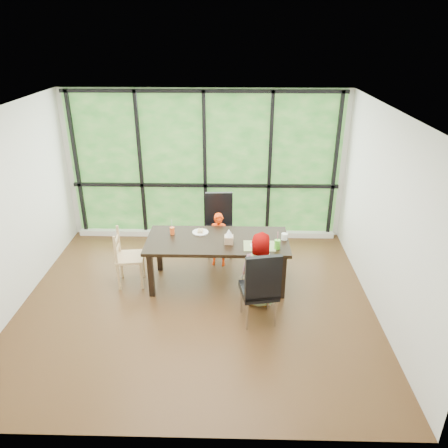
{
  "coord_description": "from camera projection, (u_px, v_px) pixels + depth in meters",
  "views": [
    {
      "loc": [
        0.52,
        -5.13,
        3.62
      ],
      "look_at": [
        0.38,
        0.42,
        1.05
      ],
      "focal_mm": 34.33,
      "sensor_mm": 36.0,
      "label": 1
    }
  ],
  "objects": [
    {
      "name": "straw_pink",
      "position": [
        278.0,
        238.0,
        6.01
      ],
      "size": [
        0.01,
        0.04,
        0.2
      ],
      "primitive_type": "cylinder",
      "rotation": [
        0.14,
        0.0,
        0.0
      ],
      "color": "pink",
      "rests_on": "green_cup"
    },
    {
      "name": "tissue",
      "position": [
        229.0,
        233.0,
        6.17
      ],
      "size": [
        0.12,
        0.12,
        0.11
      ],
      "primitive_type": "cone",
      "color": "white",
      "rests_on": "tissue_box"
    },
    {
      "name": "window_mullions",
      "position": [
        205.0,
        167.0,
        7.61
      ],
      "size": [
        4.8,
        0.06,
        2.65
      ],
      "primitive_type": null,
      "color": "black",
      "rests_on": "back_wall"
    },
    {
      "name": "chair_window_leather",
      "position": [
        219.0,
        226.0,
        7.25
      ],
      "size": [
        0.49,
        0.49,
        1.08
      ],
      "primitive_type": "cube",
      "rotation": [
        0.0,
        0.0,
        0.06
      ],
      "color": "black",
      "rests_on": "ground"
    },
    {
      "name": "back_wall",
      "position": [
        205.0,
        166.0,
        7.66
      ],
      "size": [
        5.0,
        0.0,
        5.0
      ],
      "primitive_type": "plane",
      "rotation": [
        1.57,
        0.0,
        0.0
      ],
      "color": "silver",
      "rests_on": "ground"
    },
    {
      "name": "chair_interior_leather",
      "position": [
        259.0,
        286.0,
        5.59
      ],
      "size": [
        0.54,
        0.54,
        1.08
      ],
      "primitive_type": "cube",
      "rotation": [
        0.0,
        0.0,
        3.33
      ],
      "color": "black",
      "rests_on": "ground"
    },
    {
      "name": "dining_table",
      "position": [
        218.0,
        261.0,
        6.5
      ],
      "size": [
        2.13,
        1.0,
        0.75
      ],
      "primitive_type": "cube",
      "rotation": [
        0.0,
        0.0,
        0.03
      ],
      "color": "black",
      "rests_on": "ground"
    },
    {
      "name": "plate_far",
      "position": [
        200.0,
        232.0,
        6.55
      ],
      "size": [
        0.25,
        0.25,
        0.02
      ],
      "primitive_type": "cylinder",
      "color": "white",
      "rests_on": "dining_table"
    },
    {
      "name": "ground",
      "position": [
        197.0,
        302.0,
        6.19
      ],
      "size": [
        5.0,
        5.0,
        0.0
      ],
      "primitive_type": "plane",
      "color": "black",
      "rests_on": "ground"
    },
    {
      "name": "chair_end_beech",
      "position": [
        130.0,
        257.0,
        6.46
      ],
      "size": [
        0.45,
        0.46,
        0.9
      ],
      "primitive_type": "cube",
      "rotation": [
        0.0,
        0.0,
        1.69
      ],
      "color": "tan",
      "rests_on": "ground"
    },
    {
      "name": "crepe_rolls_far",
      "position": [
        200.0,
        231.0,
        6.53
      ],
      "size": [
        0.1,
        0.12,
        0.04
      ],
      "primitive_type": null,
      "color": "tan",
      "rests_on": "plate_far"
    },
    {
      "name": "child_older",
      "position": [
        261.0,
        270.0,
        5.93
      ],
      "size": [
        0.58,
        0.42,
        1.1
      ],
      "primitive_type": "imported",
      "rotation": [
        0.0,
        0.0,
        3.0
      ],
      "color": "gray",
      "rests_on": "ground"
    },
    {
      "name": "green_cup",
      "position": [
        277.0,
        244.0,
        6.05
      ],
      "size": [
        0.09,
        0.09,
        0.14
      ],
      "primitive_type": "cylinder",
      "color": "#5BCF2F",
      "rests_on": "dining_table"
    },
    {
      "name": "foliage_backdrop",
      "position": [
        205.0,
        166.0,
        7.64
      ],
      "size": [
        4.8,
        0.02,
        2.65
      ],
      "primitive_type": "cube",
      "color": "#184B18",
      "rests_on": "back_wall"
    },
    {
      "name": "window_sill",
      "position": [
        206.0,
        233.0,
        8.12
      ],
      "size": [
        4.8,
        0.12,
        0.1
      ],
      "primitive_type": "cube",
      "color": "silver",
      "rests_on": "ground"
    },
    {
      "name": "placemat",
      "position": [
        259.0,
        246.0,
        6.15
      ],
      "size": [
        0.45,
        0.33,
        0.01
      ],
      "primitive_type": "cube",
      "color": "tan",
      "rests_on": "dining_table"
    },
    {
      "name": "orange_cup",
      "position": [
        172.0,
        231.0,
        6.48
      ],
      "size": [
        0.07,
        0.07,
        0.11
      ],
      "primitive_type": "cylinder",
      "color": "#EE5A22",
      "rests_on": "dining_table"
    },
    {
      "name": "crepe_rolls_near",
      "position": [
        258.0,
        244.0,
        6.14
      ],
      "size": [
        0.1,
        0.12,
        0.04
      ],
      "primitive_type": null,
      "color": "tan",
      "rests_on": "plate_near"
    },
    {
      "name": "child_toddler",
      "position": [
        219.0,
        240.0,
        6.98
      ],
      "size": [
        0.36,
        0.26,
        0.92
      ],
      "primitive_type": "imported",
      "rotation": [
        0.0,
        0.0,
        -0.12
      ],
      "color": "#F73A07",
      "rests_on": "ground"
    },
    {
      "name": "plate_near",
      "position": [
        258.0,
        245.0,
        6.16
      ],
      "size": [
        0.22,
        0.22,
        0.01
      ],
      "primitive_type": "cylinder",
      "color": "white",
      "rests_on": "dining_table"
    },
    {
      "name": "tissue_box",
      "position": [
        229.0,
        240.0,
        6.21
      ],
      "size": [
        0.13,
        0.13,
        0.11
      ],
      "primitive_type": "cube",
      "color": "tan",
      "rests_on": "dining_table"
    },
    {
      "name": "white_mug",
      "position": [
        284.0,
        237.0,
        6.32
      ],
      "size": [
        0.09,
        0.09,
        0.09
      ],
      "primitive_type": "cylinder",
      "color": "white",
      "rests_on": "dining_table"
    },
    {
      "name": "straw_white",
      "position": [
        172.0,
        225.0,
        6.44
      ],
      "size": [
        0.01,
        0.04,
        0.2
      ],
      "primitive_type": "cylinder",
      "rotation": [
        0.14,
        0.0,
        0.0
      ],
      "color": "white",
      "rests_on": "orange_cup"
    }
  ]
}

